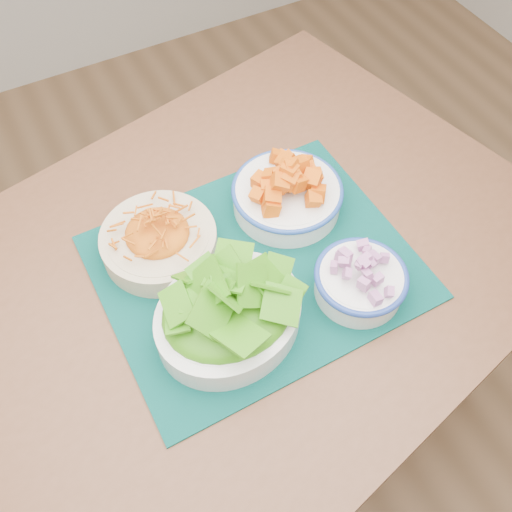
{
  "coord_description": "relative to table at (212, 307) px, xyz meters",
  "views": [
    {
      "loc": [
        -0.38,
        -0.24,
        1.58
      ],
      "look_at": [
        -0.11,
        0.25,
        0.78
      ],
      "focal_mm": 40.0,
      "sensor_mm": 36.0,
      "label": 1
    }
  ],
  "objects": [
    {
      "name": "carrot_bowl",
      "position": [
        -0.05,
        0.1,
        0.14
      ],
      "size": [
        0.25,
        0.25,
        0.08
      ],
      "rotation": [
        0.0,
        0.0,
        0.31
      ],
      "color": "beige",
      "rests_on": "placemat"
    },
    {
      "name": "squash_bowl",
      "position": [
        0.2,
        0.08,
        0.15
      ],
      "size": [
        0.26,
        0.26,
        0.11
      ],
      "rotation": [
        0.0,
        0.0,
        -0.39
      ],
      "color": "silver",
      "rests_on": "placemat"
    },
    {
      "name": "placemat",
      "position": [
        0.09,
        -0.01,
        0.09
      ],
      "size": [
        0.53,
        0.44,
        0.0
      ],
      "primitive_type": "cube",
      "rotation": [
        0.0,
        0.0,
        0.01
      ],
      "color": "#012C28",
      "rests_on": "table"
    },
    {
      "name": "table",
      "position": [
        0.0,
        0.0,
        0.0
      ],
      "size": [
        1.42,
        1.1,
        0.75
      ],
      "rotation": [
        0.0,
        0.0,
        0.23
      ],
      "color": "brown",
      "rests_on": "ground"
    },
    {
      "name": "ground",
      "position": [
        0.2,
        -0.27,
        -0.66
      ],
      "size": [
        4.0,
        4.0,
        0.0
      ],
      "primitive_type": "plane",
      "color": "#966E48",
      "rests_on": "ground"
    },
    {
      "name": "onion_bowl",
      "position": [
        0.21,
        -0.14,
        0.14
      ],
      "size": [
        0.18,
        0.18,
        0.08
      ],
      "rotation": [
        0.0,
        0.0,
        0.25
      ],
      "color": "silver",
      "rests_on": "placemat"
    },
    {
      "name": "lettuce_bowl",
      "position": [
        -0.01,
        -0.1,
        0.15
      ],
      "size": [
        0.29,
        0.26,
        0.11
      ],
      "rotation": [
        0.0,
        0.0,
        0.24
      ],
      "color": "white",
      "rests_on": "placemat"
    }
  ]
}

